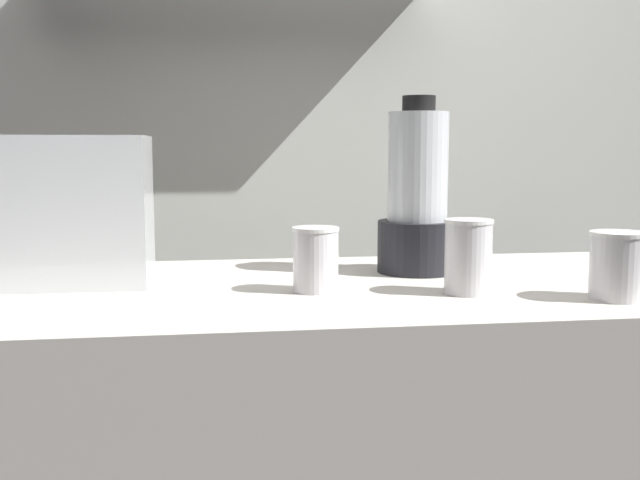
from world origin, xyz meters
The scene contains 6 objects.
back_wall_unit centered at (-0.01, 0.77, 1.26)m, with size 2.60×0.24×2.50m.
carrot_display_bin centered at (-0.45, 0.09, 0.98)m, with size 0.29×0.21×0.26m.
blender_pitcher centered at (0.21, 0.11, 1.04)m, with size 0.15×0.15×0.34m.
juice_cup_mango_far_left centered at (-0.02, -0.06, 0.95)m, with size 0.08×0.08×0.11m.
juice_cup_carrot_left centered at (0.23, -0.11, 0.95)m, with size 0.08×0.08×0.12m.
juice_cup_beet_middle centered at (0.45, -0.19, 0.95)m, with size 0.09×0.09×0.11m.
Camera 1 is at (-0.19, -1.29, 1.15)m, focal length 42.24 mm.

